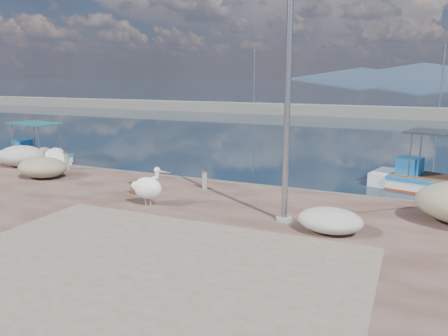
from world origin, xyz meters
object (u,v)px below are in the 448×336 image
(bollard_near, at_px, (205,178))
(boat_left, at_px, (37,158))
(boat_right, at_px, (445,187))
(lamp_post, at_px, (288,100))
(pelican, at_px, (148,187))

(bollard_near, bearing_deg, boat_left, 164.31)
(boat_right, height_order, lamp_post, lamp_post)
(bollard_near, bearing_deg, pelican, -105.52)
(boat_right, relative_size, pelican, 4.65)
(boat_left, bearing_deg, pelican, -19.27)
(boat_right, bearing_deg, pelican, -124.25)
(boat_left, xyz_separation_m, boat_right, (19.16, 1.74, 0.03))
(boat_left, height_order, boat_right, boat_right)
(boat_right, relative_size, bollard_near, 8.50)
(boat_left, distance_m, lamp_post, 16.17)
(boat_left, xyz_separation_m, lamp_post, (14.81, -5.37, 3.61))
(pelican, relative_size, bollard_near, 1.83)
(boat_left, xyz_separation_m, bollard_near, (11.29, -3.17, 0.69))
(boat_right, bearing_deg, boat_left, -159.92)
(boat_left, distance_m, boat_right, 19.24)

